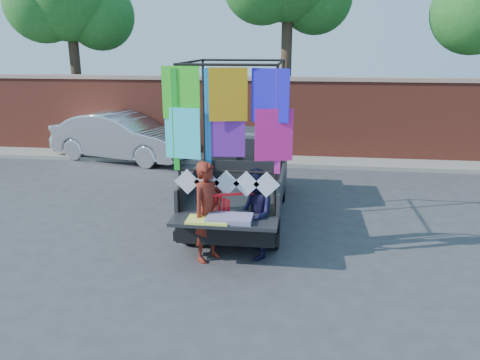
# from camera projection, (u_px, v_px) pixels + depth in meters

# --- Properties ---
(ground) EXTENTS (90.00, 90.00, 0.00)m
(ground) POSITION_uv_depth(u_px,v_px,m) (212.00, 242.00, 8.86)
(ground) COLOR #38383A
(ground) RESTS_ON ground
(brick_wall) EXTENTS (30.00, 0.45, 2.61)m
(brick_wall) POSITION_uv_depth(u_px,v_px,m) (252.00, 117.00, 15.14)
(brick_wall) COLOR #973E2C
(brick_wall) RESTS_ON ground
(curb) EXTENTS (30.00, 1.20, 0.12)m
(curb) POSITION_uv_depth(u_px,v_px,m) (250.00, 160.00, 14.83)
(curb) COLOR gray
(curb) RESTS_ON ground
(pickup_truck) EXTENTS (2.10, 5.27, 3.32)m
(pickup_truck) POSITION_uv_depth(u_px,v_px,m) (245.00, 173.00, 10.46)
(pickup_truck) COLOR black
(pickup_truck) RESTS_ON ground
(sedan) EXTENTS (4.86, 2.69, 1.52)m
(sedan) POSITION_uv_depth(u_px,v_px,m) (122.00, 136.00, 14.96)
(sedan) COLOR silver
(sedan) RESTS_ON ground
(woman) EXTENTS (0.70, 0.76, 1.75)m
(woman) POSITION_uv_depth(u_px,v_px,m) (208.00, 212.00, 7.92)
(woman) COLOR maroon
(woman) RESTS_ON ground
(man) EXTENTS (0.76, 0.89, 1.59)m
(man) POSITION_uv_depth(u_px,v_px,m) (255.00, 214.00, 8.03)
(man) COLOR #181638
(man) RESTS_ON ground
(streamer_bundle) EXTENTS (0.84, 0.31, 0.61)m
(streamer_bundle) POSITION_uv_depth(u_px,v_px,m) (226.00, 204.00, 7.93)
(streamer_bundle) COLOR #FF0D16
(streamer_bundle) RESTS_ON ground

